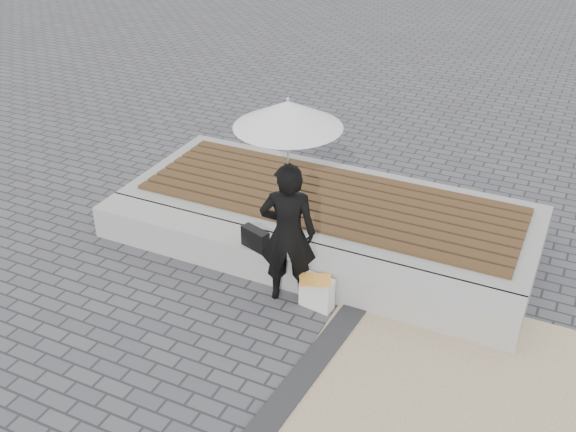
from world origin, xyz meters
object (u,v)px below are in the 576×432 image
object	(u,v)px
parasol	(288,114)
handbag	(255,239)
seating_ledge	(288,263)
woman	(288,234)
canvas_tote	(317,292)

from	to	relation	value
parasol	handbag	distance (m)	1.64
seating_ledge	handbag	bearing A→B (deg)	-154.41
seating_ledge	parasol	size ratio (longest dim) A/B	3.80
woman	parasol	size ratio (longest dim) A/B	1.20
woman	handbag	world-z (taller)	woman
seating_ledge	woman	xyz separation A→B (m)	(0.15, -0.31, 0.59)
parasol	seating_ledge	bearing A→B (deg)	115.37
woman	canvas_tote	xyz separation A→B (m)	(0.35, -0.03, -0.61)
seating_ledge	parasol	world-z (taller)	parasol
seating_ledge	canvas_tote	xyz separation A→B (m)	(0.49, -0.34, -0.01)
seating_ledge	handbag	size ratio (longest dim) A/B	15.08
seating_ledge	parasol	xyz separation A→B (m)	(0.15, -0.31, 1.89)
seating_ledge	handbag	world-z (taller)	handbag
woman	canvas_tote	size ratio (longest dim) A/B	4.26
woman	parasol	bearing A→B (deg)	69.68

